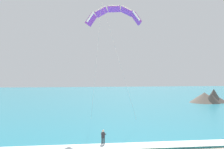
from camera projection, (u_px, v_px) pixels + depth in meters
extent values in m
cube|color=teal|center=(99.00, 96.00, 84.50)|extent=(200.00, 120.00, 0.20)
cube|color=white|center=(143.00, 145.00, 25.98)|extent=(200.00, 2.24, 0.04)
ellipsoid|color=#E04C38|center=(103.00, 146.00, 26.42)|extent=(0.82, 1.47, 0.05)
cube|color=black|center=(103.00, 145.00, 26.66)|extent=(0.17, 0.10, 0.04)
cube|color=black|center=(103.00, 146.00, 26.19)|extent=(0.17, 0.10, 0.04)
cylinder|color=#232328|center=(102.00, 142.00, 26.44)|extent=(0.14, 0.14, 0.84)
cylinder|color=#232328|center=(104.00, 142.00, 26.41)|extent=(0.14, 0.14, 0.84)
cube|color=#232328|center=(103.00, 135.00, 26.42)|extent=(0.38, 0.29, 0.60)
sphere|color=beige|center=(103.00, 131.00, 26.42)|extent=(0.22, 0.22, 0.22)
cylinder|color=#232328|center=(102.00, 134.00, 26.61)|extent=(0.23, 0.51, 0.22)
cylinder|color=#232328|center=(105.00, 134.00, 26.55)|extent=(0.23, 0.51, 0.22)
cylinder|color=black|center=(104.00, 134.00, 26.80)|extent=(0.54, 0.19, 0.04)
cube|color=#3F3F42|center=(103.00, 137.00, 26.54)|extent=(0.14, 0.11, 0.10)
cube|color=purple|center=(137.00, 19.00, 34.84)|extent=(1.15, 1.62, 1.76)
cube|color=white|center=(136.00, 16.00, 34.28)|extent=(1.02, 0.46, 1.43)
cube|color=purple|center=(127.00, 11.00, 35.40)|extent=(1.68, 1.73, 1.36)
cube|color=white|center=(126.00, 8.00, 34.84)|extent=(1.47, 0.60, 0.93)
cube|color=purple|center=(114.00, 9.00, 35.76)|extent=(1.97, 1.75, 0.66)
cube|color=white|center=(113.00, 6.00, 35.20)|extent=(1.61, 0.65, 0.22)
cube|color=purple|center=(101.00, 12.00, 35.84)|extent=(2.05, 1.67, 1.36)
cube|color=white|center=(101.00, 9.00, 35.28)|extent=(1.51, 0.61, 0.93)
cube|color=purple|center=(91.00, 20.00, 35.62)|extent=(1.76, 1.52, 1.76)
cube|color=white|center=(90.00, 17.00, 35.07)|extent=(1.10, 0.49, 1.43)
cylinder|color=#B2B2B7|center=(121.00, 69.00, 30.80)|extent=(5.39, 7.50, 13.68)
cylinder|color=#B2B2B7|center=(96.00, 69.00, 31.20)|extent=(0.71, 9.06, 13.68)
cone|color=#47423D|center=(211.00, 99.00, 63.69)|extent=(4.91, 4.91, 2.57)
cone|color=#56514C|center=(214.00, 96.00, 65.71)|extent=(4.36, 4.36, 3.61)
cone|color=#47423D|center=(219.00, 100.00, 65.12)|extent=(5.20, 5.20, 1.50)
cone|color=#665B51|center=(204.00, 98.00, 65.11)|extent=(7.98, 7.98, 2.77)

